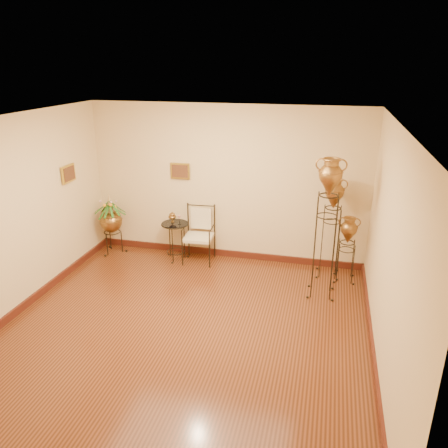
% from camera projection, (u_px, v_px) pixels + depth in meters
% --- Properties ---
extents(ground, '(5.00, 5.00, 0.00)m').
position_uv_depth(ground, '(184.00, 329.00, 6.00)').
color(ground, brown).
rests_on(ground, ground).
extents(room_shell, '(5.02, 5.02, 2.81)m').
position_uv_depth(room_shell, '(179.00, 210.00, 5.40)').
color(room_shell, '#D8C08B').
rests_on(room_shell, ground).
extents(amphora_tall, '(0.45, 0.45, 2.20)m').
position_uv_depth(amphora_tall, '(326.00, 228.00, 6.52)').
color(amphora_tall, black).
rests_on(amphora_tall, ground).
extents(amphora_mid, '(0.45, 0.45, 1.73)m').
position_uv_depth(amphora_mid, '(331.00, 228.00, 7.23)').
color(amphora_mid, black).
rests_on(amphora_mid, ground).
extents(amphora_short, '(0.41, 0.41, 1.13)m').
position_uv_depth(amphora_short, '(347.00, 249.00, 7.17)').
color(amphora_short, black).
rests_on(amphora_short, ground).
extents(planter_urn, '(0.67, 0.67, 1.20)m').
position_uv_depth(planter_urn, '(111.00, 219.00, 8.20)').
color(planter_urn, black).
rests_on(planter_urn, ground).
extents(armchair, '(0.60, 0.57, 1.02)m').
position_uv_depth(armchair, '(199.00, 235.00, 7.87)').
color(armchair, black).
rests_on(armchair, ground).
extents(side_table, '(0.59, 0.59, 0.89)m').
position_uv_depth(side_table, '(176.00, 240.00, 8.02)').
color(side_table, black).
rests_on(side_table, ground).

